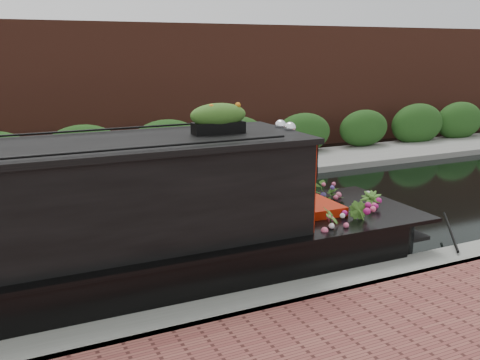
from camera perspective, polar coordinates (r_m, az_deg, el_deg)
name	(u,v)px	position (r m, az deg, el deg)	size (l,w,h in m)	color
ground	(137,241)	(9.54, -10.89, -6.42)	(80.00, 80.00, 0.00)	black
near_bank_coping	(210,328)	(6.67, -3.26, -15.46)	(40.00, 0.60, 0.50)	gray
far_bank_path	(92,187)	(13.48, -15.52, -0.68)	(40.00, 2.40, 0.34)	gray
far_hedge	(85,179)	(14.34, -16.17, 0.14)	(40.00, 1.10, 2.80)	#1F4517
far_brick_wall	(73,163)	(16.37, -17.43, 1.71)	(40.00, 1.00, 8.00)	#57291D
rope_fender	(393,234)	(9.62, 15.97, -5.58)	(0.30, 0.30, 0.36)	olive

